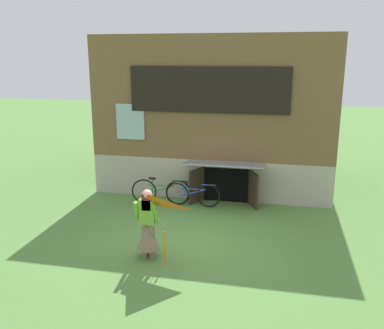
# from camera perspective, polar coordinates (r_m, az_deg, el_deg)

# --- Properties ---
(ground_plane) EXTENTS (60.00, 60.00, 0.00)m
(ground_plane) POSITION_cam_1_polar(r_m,az_deg,el_deg) (10.41, -0.84, -10.16)
(ground_plane) COLOR #56843D
(log_house) EXTENTS (7.46, 5.70, 4.98)m
(log_house) POSITION_cam_1_polar(r_m,az_deg,el_deg) (14.77, 3.80, 7.29)
(log_house) COLOR #ADA393
(log_house) RESTS_ON ground_plane
(person) EXTENTS (0.61, 0.52, 1.57)m
(person) POSITION_cam_1_polar(r_m,az_deg,el_deg) (9.36, -6.00, -8.76)
(person) COLOR #7F6B51
(person) RESTS_ON ground_plane
(kite) EXTENTS (1.07, 1.14, 1.51)m
(kite) POSITION_cam_1_polar(r_m,az_deg,el_deg) (8.56, -5.61, -6.84)
(kite) COLOR orange
(kite) RESTS_ON ground_plane
(bicycle_blue) EXTENTS (1.65, 0.08, 0.75)m
(bicycle_blue) POSITION_cam_1_polar(r_m,az_deg,el_deg) (12.47, 0.09, -4.08)
(bicycle_blue) COLOR black
(bicycle_blue) RESTS_ON ground_plane
(bicycle_green) EXTENTS (1.80, 0.25, 0.82)m
(bicycle_green) POSITION_cam_1_polar(r_m,az_deg,el_deg) (12.67, -4.23, -3.67)
(bicycle_green) COLOR black
(bicycle_green) RESTS_ON ground_plane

